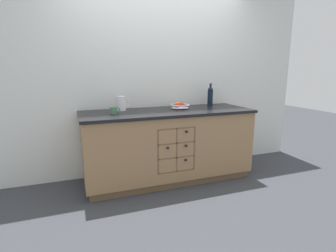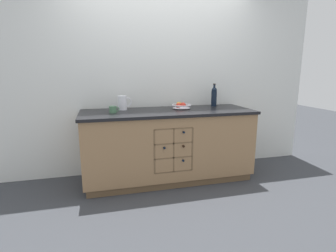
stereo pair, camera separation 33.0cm
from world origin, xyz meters
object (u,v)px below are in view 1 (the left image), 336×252
(ceramic_mug, at_px, (114,110))
(standing_wine_bottle, at_px, (210,96))
(white_pitcher, at_px, (122,103))
(fruit_bowl, at_px, (180,106))

(ceramic_mug, relative_size, standing_wine_bottle, 0.38)
(white_pitcher, xyz_separation_m, standing_wine_bottle, (1.26, 0.02, 0.05))
(fruit_bowl, bearing_deg, ceramic_mug, -172.41)
(standing_wine_bottle, bearing_deg, white_pitcher, -179.28)
(fruit_bowl, height_order, white_pitcher, white_pitcher)
(fruit_bowl, relative_size, ceramic_mug, 2.12)
(white_pitcher, distance_m, standing_wine_bottle, 1.26)
(white_pitcher, height_order, standing_wine_bottle, standing_wine_bottle)
(fruit_bowl, distance_m, ceramic_mug, 0.88)
(fruit_bowl, relative_size, white_pitcher, 1.43)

